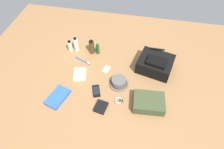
% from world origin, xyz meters
% --- Properties ---
extents(ground_plane, '(2.64, 2.02, 0.02)m').
position_xyz_m(ground_plane, '(0.00, 0.00, -0.01)').
color(ground_plane, olive).
rests_on(ground_plane, ground).
extents(backpack, '(0.35, 0.32, 0.15)m').
position_xyz_m(backpack, '(0.37, 0.18, 0.07)').
color(backpack, black).
rests_on(backpack, ground_plane).
extents(toiletry_pouch, '(0.26, 0.25, 0.08)m').
position_xyz_m(toiletry_pouch, '(0.34, -0.22, 0.04)').
color(toiletry_pouch, '#384228').
rests_on(toiletry_pouch, ground_plane).
extents(bucket_hat, '(0.17, 0.17, 0.07)m').
position_xyz_m(bucket_hat, '(0.07, -0.07, 0.03)').
color(bucket_hat, '#525252').
rests_on(bucket_hat, ground_plane).
extents(lotion_bottle, '(0.04, 0.04, 0.13)m').
position_xyz_m(lotion_bottle, '(-0.48, 0.26, 0.06)').
color(lotion_bottle, beige).
rests_on(lotion_bottle, ground_plane).
extents(toothpaste_tube, '(0.04, 0.04, 0.16)m').
position_xyz_m(toothpaste_tube, '(-0.42, 0.28, 0.08)').
color(toothpaste_tube, white).
rests_on(toothpaste_tube, ground_plane).
extents(cologne_bottle, '(0.05, 0.05, 0.15)m').
position_xyz_m(cologne_bottle, '(-0.26, 0.28, 0.07)').
color(cologne_bottle, '#473319').
rests_on(cologne_bottle, ground_plane).
extents(shampoo_bottle, '(0.03, 0.03, 0.12)m').
position_xyz_m(shampoo_bottle, '(-0.20, 0.28, 0.06)').
color(shampoo_bottle, '#19471E').
rests_on(shampoo_bottle, ground_plane).
extents(paperback_novel, '(0.18, 0.24, 0.03)m').
position_xyz_m(paperback_novel, '(-0.40, -0.30, 0.01)').
color(paperback_novel, blue).
rests_on(paperback_novel, ground_plane).
extents(cell_phone, '(0.10, 0.13, 0.01)m').
position_xyz_m(cell_phone, '(-0.10, -0.18, 0.01)').
color(cell_phone, black).
rests_on(cell_phone, ground_plane).
extents(media_player, '(0.07, 0.09, 0.01)m').
position_xyz_m(media_player, '(-0.07, 0.08, 0.01)').
color(media_player, '#B7B7BC').
rests_on(media_player, ground_plane).
extents(wristwatch, '(0.07, 0.06, 0.01)m').
position_xyz_m(wristwatch, '(0.10, -0.23, 0.01)').
color(wristwatch, '#99999E').
rests_on(wristwatch, ground_plane).
extents(toothbrush, '(0.17, 0.08, 0.02)m').
position_xyz_m(toothbrush, '(-0.31, 0.14, 0.01)').
color(toothbrush, blue).
rests_on(toothbrush, ground_plane).
extents(wallet, '(0.11, 0.12, 0.02)m').
position_xyz_m(wallet, '(-0.03, -0.32, 0.01)').
color(wallet, black).
rests_on(wallet, ground_plane).
extents(notepad, '(0.14, 0.17, 0.02)m').
position_xyz_m(notepad, '(-0.30, -0.03, 0.01)').
color(notepad, beige).
rests_on(notepad, ground_plane).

